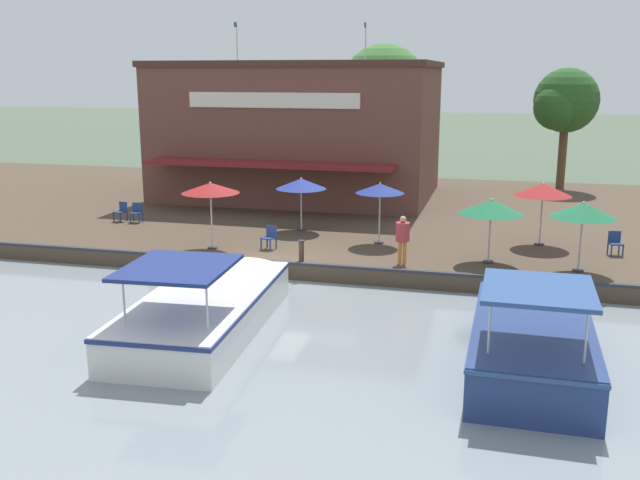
{
  "coord_description": "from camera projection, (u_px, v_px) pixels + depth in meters",
  "views": [
    {
      "loc": [
        22.32,
        7.65,
        6.96
      ],
      "look_at": [
        -1.0,
        1.61,
        1.3
      ],
      "focal_mm": 40.0,
      "sensor_mm": 36.0,
      "label": 1
    }
  ],
  "objects": [
    {
      "name": "cafe_chair_beside_entrance",
      "position": [
        121.0,
        211.0,
        31.24
      ],
      "size": [
        0.55,
        0.55,
        0.85
      ],
      "color": "navy",
      "rests_on": "quay_deck"
    },
    {
      "name": "motorboat_mid_row",
      "position": [
        531.0,
        333.0,
        17.47
      ],
      "size": [
        7.42,
        2.84,
        2.47
      ],
      "color": "navy",
      "rests_on": "river_water"
    },
    {
      "name": "patio_umbrella_far_corner",
      "position": [
        583.0,
        210.0,
        22.95
      ],
      "size": [
        2.05,
        2.05,
        2.34
      ],
      "color": "#B7B7B7",
      "rests_on": "quay_deck"
    },
    {
      "name": "tree_behind_restaurant",
      "position": [
        380.0,
        90.0,
        40.31
      ],
      "size": [
        5.14,
        4.9,
        8.0
      ],
      "color": "brown",
      "rests_on": "quay_deck"
    },
    {
      "name": "tree_downstream_bank",
      "position": [
        564.0,
        103.0,
        39.16
      ],
      "size": [
        3.72,
        3.54,
        6.66
      ],
      "color": "brown",
      "rests_on": "quay_deck"
    },
    {
      "name": "patio_umbrella_near_quay_edge",
      "position": [
        210.0,
        188.0,
        25.94
      ],
      "size": [
        2.12,
        2.12,
        2.51
      ],
      "color": "#B7B7B7",
      "rests_on": "quay_deck"
    },
    {
      "name": "motorboat_distant_upstream",
      "position": [
        214.0,
        301.0,
        20.15
      ],
      "size": [
        8.8,
        3.46,
        2.3
      ],
      "color": "white",
      "rests_on": "river_water"
    },
    {
      "name": "patio_umbrella_back_row",
      "position": [
        491.0,
        207.0,
        24.05
      ],
      "size": [
        2.16,
        2.16,
        2.25
      ],
      "color": "#B7B7B7",
      "rests_on": "quay_deck"
    },
    {
      "name": "person_at_quay_edge",
      "position": [
        403.0,
        234.0,
        24.04
      ],
      "size": [
        0.47,
        0.47,
        1.68
      ],
      "color": "orange",
      "rests_on": "quay_deck"
    },
    {
      "name": "patio_umbrella_by_entrance",
      "position": [
        380.0,
        189.0,
        26.8
      ],
      "size": [
        1.84,
        1.84,
        2.35
      ],
      "color": "#B7B7B7",
      "rests_on": "quay_deck"
    },
    {
      "name": "quay_edge_fender",
      "position": [
        268.0,
        262.0,
        24.44
      ],
      "size": [
        0.2,
        50.4,
        0.1
      ],
      "primitive_type": "cube",
      "color": "#2D2D33",
      "rests_on": "quay_deck"
    },
    {
      "name": "cafe_chair_under_first_umbrella",
      "position": [
        270.0,
        236.0,
        26.32
      ],
      "size": [
        0.54,
        0.54,
        0.85
      ],
      "color": "navy",
      "rests_on": "quay_deck"
    },
    {
      "name": "patio_umbrella_mid_patio_right",
      "position": [
        301.0,
        184.0,
        29.06
      ],
      "size": [
        2.06,
        2.06,
        2.2
      ],
      "color": "#B7B7B7",
      "rests_on": "quay_deck"
    },
    {
      "name": "ground_plane",
      "position": [
        268.0,
        280.0,
        24.49
      ],
      "size": [
        220.0,
        220.0,
        0.0
      ],
      "primitive_type": "plane",
      "color": "#4C5B47"
    },
    {
      "name": "waterfront_restaurant",
      "position": [
        300.0,
        129.0,
        37.4
      ],
      "size": [
        11.05,
        13.97,
        8.95
      ],
      "color": "brown",
      "rests_on": "quay_deck"
    },
    {
      "name": "quay_deck",
      "position": [
        339.0,
        213.0,
        34.79
      ],
      "size": [
        22.0,
        56.0,
        0.6
      ],
      "primitive_type": "cube",
      "color": "#4C3D2D",
      "rests_on": "ground"
    },
    {
      "name": "cafe_chair_back_row_seat",
      "position": [
        137.0,
        211.0,
        31.04
      ],
      "size": [
        0.49,
        0.49,
        0.85
      ],
      "color": "navy",
      "rests_on": "quay_deck"
    },
    {
      "name": "cafe_chair_far_corner_seat",
      "position": [
        615.0,
        242.0,
        25.44
      ],
      "size": [
        0.52,
        0.52,
        0.85
      ],
      "color": "navy",
      "rests_on": "quay_deck"
    },
    {
      "name": "mooring_post",
      "position": [
        301.0,
        252.0,
        24.32
      ],
      "size": [
        0.22,
        0.22,
        0.81
      ],
      "color": "#473323",
      "rests_on": "quay_deck"
    },
    {
      "name": "patio_umbrella_mid_patio_left",
      "position": [
        543.0,
        190.0,
        26.54
      ],
      "size": [
        2.1,
        2.1,
        2.39
      ],
      "color": "#B7B7B7",
      "rests_on": "quay_deck"
    }
  ]
}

